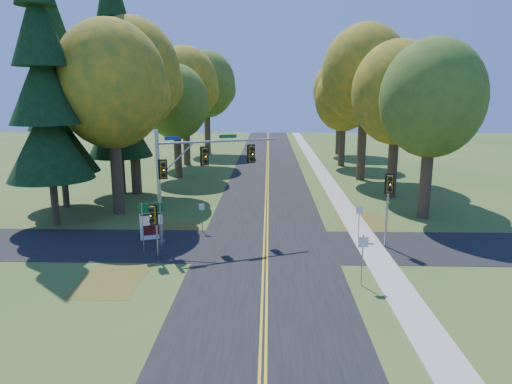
{
  "coord_description": "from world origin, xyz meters",
  "views": [
    {
      "loc": [
        0.16,
        -23.94,
        9.01
      ],
      "look_at": [
        -0.59,
        2.5,
        3.2
      ],
      "focal_mm": 32.0,
      "sensor_mm": 36.0,
      "label": 1
    }
  ],
  "objects_px": {
    "east_signal_pole": "(389,192)",
    "info_kiosk": "(151,225)",
    "traffic_mast": "(190,171)",
    "route_sign_cluster": "(151,217)"
  },
  "relations": [
    {
      "from": "traffic_mast",
      "to": "info_kiosk",
      "type": "height_order",
      "value": "traffic_mast"
    },
    {
      "from": "traffic_mast",
      "to": "east_signal_pole",
      "type": "distance_m",
      "value": 11.66
    },
    {
      "from": "east_signal_pole",
      "to": "info_kiosk",
      "type": "distance_m",
      "value": 14.47
    },
    {
      "from": "east_signal_pole",
      "to": "route_sign_cluster",
      "type": "distance_m",
      "value": 13.64
    },
    {
      "from": "east_signal_pole",
      "to": "route_sign_cluster",
      "type": "xyz_separation_m",
      "value": [
        -13.5,
        -1.43,
        -1.24
      ]
    },
    {
      "from": "traffic_mast",
      "to": "east_signal_pole",
      "type": "relative_size",
      "value": 1.59
    },
    {
      "from": "info_kiosk",
      "to": "east_signal_pole",
      "type": "bearing_deg",
      "value": -26.2
    },
    {
      "from": "traffic_mast",
      "to": "east_signal_pole",
      "type": "bearing_deg",
      "value": -25.49
    },
    {
      "from": "east_signal_pole",
      "to": "info_kiosk",
      "type": "xyz_separation_m",
      "value": [
        -14.22,
        1.14,
        -2.43
      ]
    },
    {
      "from": "route_sign_cluster",
      "to": "info_kiosk",
      "type": "distance_m",
      "value": 2.92
    }
  ]
}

